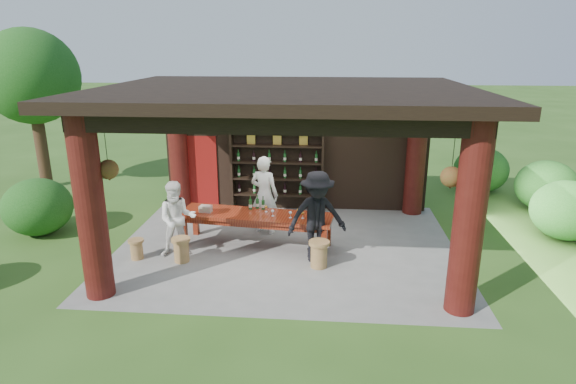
# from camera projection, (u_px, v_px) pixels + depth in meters

# --- Properties ---
(ground) EXTENTS (90.00, 90.00, 0.00)m
(ground) POSITION_uv_depth(u_px,v_px,m) (287.00, 246.00, 10.71)
(ground) COLOR #2D5119
(ground) RESTS_ON ground
(pavilion) EXTENTS (7.50, 6.00, 3.60)m
(pavilion) POSITION_uv_depth(u_px,v_px,m) (288.00, 149.00, 10.49)
(pavilion) COLOR slate
(pavilion) RESTS_ON ground
(wine_shelf) EXTENTS (2.46, 0.37, 2.17)m
(wine_shelf) POSITION_uv_depth(u_px,v_px,m) (277.00, 171.00, 12.76)
(wine_shelf) COLOR black
(wine_shelf) RESTS_ON ground
(tasting_table) EXTENTS (3.46, 1.29, 0.75)m
(tasting_table) POSITION_uv_depth(u_px,v_px,m) (256.00, 219.00, 10.60)
(tasting_table) COLOR #60190D
(tasting_table) RESTS_ON ground
(stool_near_left) EXTENTS (0.39, 0.39, 0.51)m
(stool_near_left) POSITION_uv_depth(u_px,v_px,m) (181.00, 249.00, 9.91)
(stool_near_left) COLOR olive
(stool_near_left) RESTS_ON ground
(stool_near_right) EXTENTS (0.42, 0.42, 0.56)m
(stool_near_right) POSITION_uv_depth(u_px,v_px,m) (319.00, 253.00, 9.66)
(stool_near_right) COLOR olive
(stool_near_right) RESTS_ON ground
(stool_far_left) EXTENTS (0.33, 0.33, 0.43)m
(stool_far_left) POSITION_uv_depth(u_px,v_px,m) (137.00, 249.00, 10.05)
(stool_far_left) COLOR olive
(stool_far_left) RESTS_ON ground
(host) EXTENTS (0.79, 0.64, 1.86)m
(host) POSITION_uv_depth(u_px,v_px,m) (264.00, 195.00, 11.29)
(host) COLOR white
(host) RESTS_ON ground
(guest_woman) EXTENTS (0.93, 0.81, 1.63)m
(guest_woman) POSITION_uv_depth(u_px,v_px,m) (177.00, 219.00, 10.07)
(guest_woman) COLOR white
(guest_woman) RESTS_ON ground
(guest_man) EXTENTS (1.39, 1.04, 1.90)m
(guest_man) POSITION_uv_depth(u_px,v_px,m) (317.00, 217.00, 9.80)
(guest_man) COLOR black
(guest_man) RESTS_ON ground
(table_bottles) EXTENTS (0.37, 0.16, 0.31)m
(table_bottles) POSITION_uv_depth(u_px,v_px,m) (257.00, 202.00, 10.83)
(table_bottles) COLOR #194C1E
(table_bottles) RESTS_ON tasting_table
(table_glasses) EXTENTS (0.90, 0.41, 0.15)m
(table_glasses) POSITION_uv_depth(u_px,v_px,m) (286.00, 213.00, 10.41)
(table_glasses) COLOR silver
(table_glasses) RESTS_ON tasting_table
(napkin_basket) EXTENTS (0.28, 0.21, 0.14)m
(napkin_basket) POSITION_uv_depth(u_px,v_px,m) (206.00, 209.00, 10.67)
(napkin_basket) COLOR #BF6672
(napkin_basket) RESTS_ON tasting_table
(shrubs) EXTENTS (22.56, 8.71, 1.36)m
(shrubs) POSITION_uv_depth(u_px,v_px,m) (373.00, 207.00, 11.64)
(shrubs) COLOR #194C14
(shrubs) RESTS_ON ground
(trees) EXTENTS (20.31, 10.46, 4.80)m
(trees) POSITION_uv_depth(u_px,v_px,m) (450.00, 89.00, 10.72)
(trees) COLOR #3F2819
(trees) RESTS_ON ground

